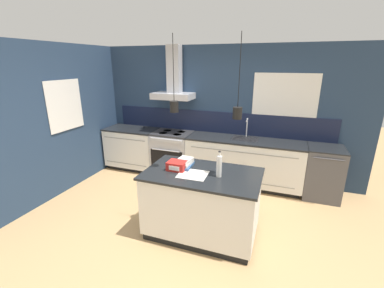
% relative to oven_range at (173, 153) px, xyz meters
% --- Properties ---
extents(ground_plane, '(16.00, 16.00, 0.00)m').
position_rel_oven_range_xyz_m(ground_plane, '(0.85, -1.69, -0.46)').
color(ground_plane, tan).
rests_on(ground_plane, ground).
extents(wall_back, '(5.60, 2.12, 2.60)m').
position_rel_oven_range_xyz_m(wall_back, '(0.80, 0.32, 0.90)').
color(wall_back, navy).
rests_on(wall_back, ground_plane).
extents(wall_left, '(0.08, 3.80, 2.60)m').
position_rel_oven_range_xyz_m(wall_left, '(-1.58, -0.99, 0.85)').
color(wall_left, navy).
rests_on(wall_left, ground_plane).
extents(counter_run_left, '(1.14, 0.64, 0.91)m').
position_rel_oven_range_xyz_m(counter_run_left, '(-0.96, 0.01, 0.01)').
color(counter_run_left, black).
rests_on(counter_run_left, ground_plane).
extents(counter_run_sink, '(2.17, 0.64, 1.28)m').
position_rel_oven_range_xyz_m(counter_run_sink, '(1.47, 0.01, 0.01)').
color(counter_run_sink, black).
rests_on(counter_run_sink, ground_plane).
extents(oven_range, '(0.79, 0.66, 0.91)m').
position_rel_oven_range_xyz_m(oven_range, '(0.00, 0.00, 0.00)').
color(oven_range, '#B5B5BA').
rests_on(oven_range, ground_plane).
extents(dishwasher, '(0.59, 0.65, 0.91)m').
position_rel_oven_range_xyz_m(dishwasher, '(2.85, 0.00, 0.00)').
color(dishwasher, '#4C4C51').
rests_on(dishwasher, ground_plane).
extents(kitchen_island, '(1.50, 0.90, 0.91)m').
position_rel_oven_range_xyz_m(kitchen_island, '(1.19, -1.70, 0.00)').
color(kitchen_island, black).
rests_on(kitchen_island, ground_plane).
extents(bottle_on_island, '(0.07, 0.07, 0.34)m').
position_rel_oven_range_xyz_m(bottle_on_island, '(1.42, -1.73, 0.60)').
color(bottle_on_island, silver).
rests_on(bottle_on_island, kitchen_island).
extents(book_stack, '(0.25, 0.34, 0.11)m').
position_rel_oven_range_xyz_m(book_stack, '(0.89, -1.58, 0.50)').
color(book_stack, '#335684').
rests_on(book_stack, kitchen_island).
extents(red_supply_box, '(0.24, 0.20, 0.11)m').
position_rel_oven_range_xyz_m(red_supply_box, '(0.84, -1.71, 0.51)').
color(red_supply_box, red).
rests_on(red_supply_box, kitchen_island).
extents(paper_pile, '(0.37, 0.33, 0.01)m').
position_rel_oven_range_xyz_m(paper_pile, '(1.09, -1.79, 0.46)').
color(paper_pile, silver).
rests_on(paper_pile, kitchen_island).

